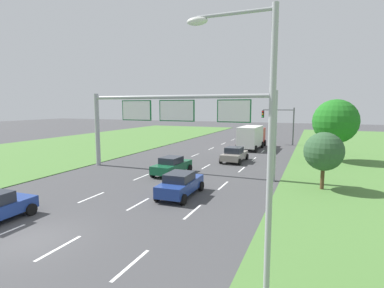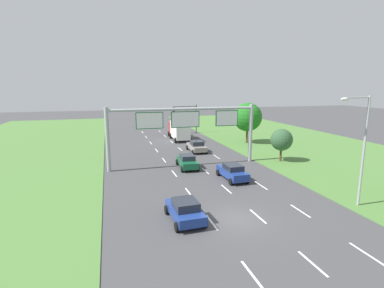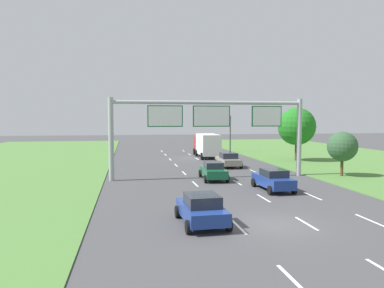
% 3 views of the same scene
% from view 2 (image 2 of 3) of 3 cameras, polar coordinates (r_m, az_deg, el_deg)
% --- Properties ---
extents(ground_plane, '(200.00, 200.00, 0.00)m').
position_cam_2_polar(ground_plane, '(21.80, 8.25, -13.99)').
color(ground_plane, '#424244').
extents(grass_verge_right, '(24.00, 120.00, 0.06)m').
position_cam_2_polar(grass_verge_right, '(41.47, 29.77, -3.19)').
color(grass_verge_right, '#4C7A38').
rests_on(grass_verge_right, ground_plane).
extents(lane_dashes_inner_left, '(0.14, 62.40, 0.01)m').
position_cam_2_polar(lane_dashes_inner_left, '(32.02, -3.40, -5.63)').
color(lane_dashes_inner_left, white).
rests_on(lane_dashes_inner_left, ground_plane).
extents(lane_dashes_inner_right, '(0.14, 62.40, 0.01)m').
position_cam_2_polar(lane_dashes_inner_right, '(32.91, 2.59, -5.16)').
color(lane_dashes_inner_right, white).
rests_on(lane_dashes_inner_right, ground_plane).
extents(lane_dashes_slip, '(0.14, 62.40, 0.01)m').
position_cam_2_polar(lane_dashes_slip, '(34.13, 8.20, -4.67)').
color(lane_dashes_slip, white).
rests_on(lane_dashes_slip, ground_plane).
extents(car_near_red, '(2.06, 4.33, 1.56)m').
position_cam_2_polar(car_near_red, '(30.07, 7.71, -5.26)').
color(car_near_red, navy).
rests_on(car_near_red, ground_plane).
extents(car_lead_silver, '(2.29, 4.02, 1.53)m').
position_cam_2_polar(car_lead_silver, '(21.09, -1.34, -12.48)').
color(car_lead_silver, navy).
rests_on(car_lead_silver, ground_plane).
extents(car_mid_lane, '(2.20, 4.49, 1.55)m').
position_cam_2_polar(car_mid_lane, '(42.24, 0.90, -0.44)').
color(car_mid_lane, gray).
rests_on(car_mid_lane, ground_plane).
extents(car_far_ahead, '(2.22, 4.44, 1.54)m').
position_cam_2_polar(car_far_ahead, '(33.94, -0.91, -3.31)').
color(car_far_ahead, '#145633').
rests_on(car_far_ahead, ground_plane).
extents(box_truck, '(2.83, 8.05, 3.13)m').
position_cam_2_polar(box_truck, '(51.77, -2.52, 2.73)').
color(box_truck, '#B21E19').
rests_on(box_truck, ground_plane).
extents(sign_gantry, '(17.24, 0.44, 7.00)m').
position_cam_2_polar(sign_gantry, '(34.06, -1.40, 3.89)').
color(sign_gantry, '#9EA0A5').
rests_on(sign_gantry, ground_plane).
extents(traffic_light_mast, '(4.76, 0.49, 5.60)m').
position_cam_2_polar(traffic_light_mast, '(58.12, -1.02, 5.81)').
color(traffic_light_mast, '#47494F').
rests_on(traffic_light_mast, ground_plane).
extents(street_lamp, '(2.61, 0.32, 8.50)m').
position_cam_2_polar(street_lamp, '(25.54, 29.46, 0.35)').
color(street_lamp, '#9EA0A5').
rests_on(street_lamp, ground_plane).
extents(roadside_tree_mid, '(2.66, 2.66, 4.05)m').
position_cam_2_polar(roadside_tree_mid, '(37.95, 16.69, 0.76)').
color(roadside_tree_mid, '#513823').
rests_on(roadside_tree_mid, ground_plane).
extents(roadside_tree_far, '(4.58, 4.58, 6.53)m').
position_cam_2_polar(roadside_tree_far, '(48.87, 10.54, 5.06)').
color(roadside_tree_far, '#513823').
rests_on(roadside_tree_far, ground_plane).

